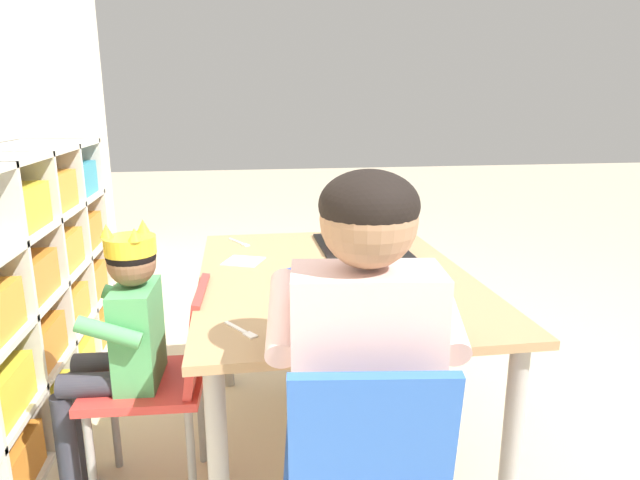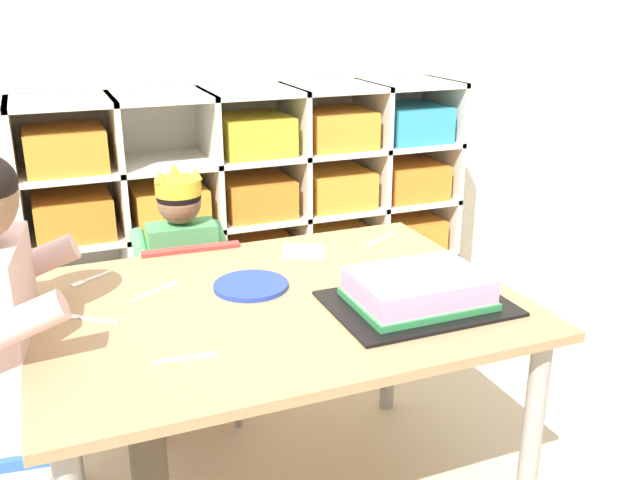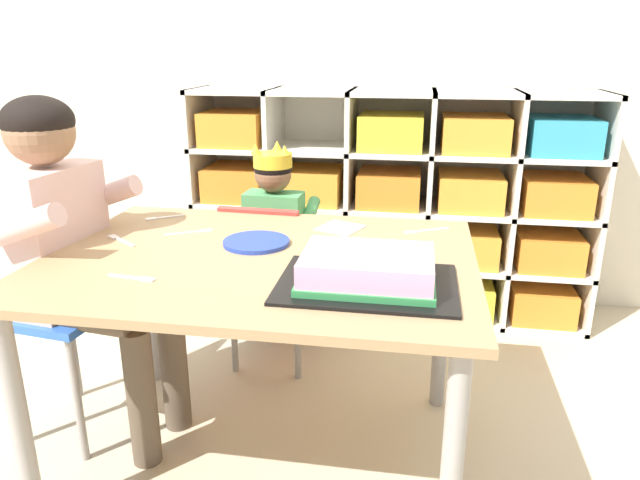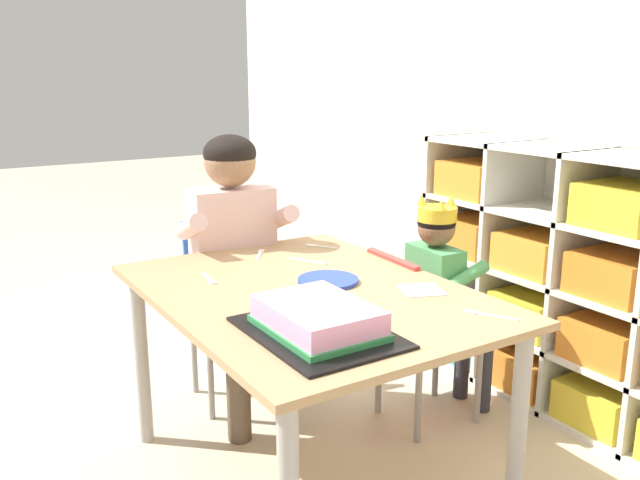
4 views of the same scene
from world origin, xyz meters
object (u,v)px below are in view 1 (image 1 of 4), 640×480
classroom_chair_blue (165,374)px  fork_scattered_mid_table (291,304)px  child_with_crown (122,332)px  paper_plate_stack (307,277)px  classroom_chair_adult_side (366,468)px  fork_near_cake_tray (242,331)px  fork_by_napkin (342,328)px  adult_helper_seated (363,350)px  fork_near_child_seat (424,297)px  birthday_cake_on_tray (361,239)px  fork_beside_plate_stack (240,243)px  activity_table (334,297)px

classroom_chair_blue → fork_scattered_mid_table: size_ratio=4.95×
child_with_crown → paper_plate_stack: size_ratio=4.51×
classroom_chair_adult_side → fork_near_cake_tray: 0.41m
classroom_chair_blue → fork_by_napkin: size_ratio=5.42×
adult_helper_seated → fork_near_child_seat: (0.31, -0.25, -0.01)m
fork_near_cake_tray → fork_scattered_mid_table: size_ratio=0.84×
birthday_cake_on_tray → fork_by_napkin: 0.76m
adult_helper_seated → fork_scattered_mid_table: (0.31, 0.12, -0.01)m
paper_plate_stack → fork_beside_plate_stack: bearing=23.3°
classroom_chair_blue → fork_by_napkin: bearing=58.5°
birthday_cake_on_tray → child_with_crown: bearing=117.2°
fork_near_cake_tray → fork_beside_plate_stack: (0.84, -0.00, 0.00)m
fork_near_cake_tray → fork_scattered_mid_table: (0.15, -0.13, 0.00)m
birthday_cake_on_tray → fork_beside_plate_stack: (0.13, 0.45, -0.03)m
paper_plate_stack → fork_by_napkin: size_ratio=1.55×
adult_helper_seated → birthday_cake_on_tray: 0.89m
classroom_chair_blue → classroom_chair_adult_side: (-0.57, -0.47, 0.05)m
activity_table → classroom_chair_adult_side: classroom_chair_adult_side is taller
birthday_cake_on_tray → fork_beside_plate_stack: bearing=73.6°
paper_plate_stack → fork_by_napkin: (-0.39, -0.03, -0.00)m
child_with_crown → classroom_chair_adult_side: bearing=48.4°
fork_near_cake_tray → activity_table: bearing=-69.2°
fork_by_napkin → child_with_crown: bearing=95.5°
activity_table → paper_plate_stack: bearing=110.2°
child_with_crown → paper_plate_stack: (0.07, -0.54, 0.12)m
birthday_cake_on_tray → paper_plate_stack: birthday_cake_on_tray is taller
classroom_chair_adult_side → fork_scattered_mid_table: bearing=-68.4°
classroom_chair_blue → fork_scattered_mid_table: classroom_chair_blue is taller
activity_table → fork_scattered_mid_table: (-0.25, 0.16, 0.08)m
classroom_chair_blue → fork_near_child_seat: size_ratio=5.13×
classroom_chair_blue → fork_by_napkin: classroom_chair_blue is taller
fork_scattered_mid_table → fork_by_napkin: 0.20m
fork_beside_plate_stack → fork_scattered_mid_table: size_ratio=1.03×
child_with_crown → fork_near_cake_tray: 0.47m
paper_plate_stack → fork_near_child_seat: size_ratio=1.47×
birthday_cake_on_tray → activity_table: bearing=152.7°
fork_scattered_mid_table → classroom_chair_blue: bearing=-141.6°
fork_near_child_seat → birthday_cake_on_tray: bearing=-168.1°
paper_plate_stack → fork_near_child_seat: paper_plate_stack is taller
child_with_crown → birthday_cake_on_tray: bearing=120.1°
fork_near_cake_tray → fork_scattered_mid_table: same height
classroom_chair_adult_side → fork_near_cake_tray: classroom_chair_adult_side is taller
classroom_chair_blue → fork_beside_plate_stack: bearing=159.8°
adult_helper_seated → fork_beside_plate_stack: adult_helper_seated is taller
classroom_chair_blue → activity_table: bearing=104.7°
activity_table → fork_by_napkin: 0.44m
fork_near_child_seat → fork_beside_plate_stack: same height
classroom_chair_blue → birthday_cake_on_tray: 0.84m
fork_near_child_seat → fork_beside_plate_stack: 0.85m
classroom_chair_blue → child_with_crown: bearing=-89.7°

